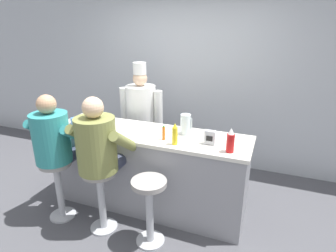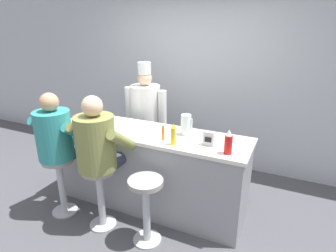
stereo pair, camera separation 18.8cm
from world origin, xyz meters
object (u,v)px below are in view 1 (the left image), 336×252
(cereal_bowl, at_px, (90,123))
(empty_stool_round, at_px, (149,202))
(hot_sauce_bottle_orange, at_px, (164,133))
(breakfast_plate, at_px, (105,132))
(coffee_mug_blue, at_px, (74,121))
(ketchup_bottle_red, at_px, (230,141))
(diner_seated_teal, at_px, (54,142))
(cook_in_whites_near, at_px, (141,116))
(mustard_bottle_yellow, at_px, (175,135))
(napkin_dispenser_chrome, at_px, (210,137))
(diner_seated_olive, at_px, (99,148))
(water_pitcher_clear, at_px, (186,124))

(cereal_bowl, xyz_separation_m, empty_stool_round, (1.04, -0.56, -0.51))
(hot_sauce_bottle_orange, distance_m, empty_stool_round, 0.72)
(hot_sauce_bottle_orange, relative_size, breakfast_plate, 0.62)
(coffee_mug_blue, xyz_separation_m, empty_stool_round, (1.25, -0.52, -0.53))
(hot_sauce_bottle_orange, relative_size, coffee_mug_blue, 1.24)
(ketchup_bottle_red, bearing_deg, diner_seated_teal, -168.81)
(ketchup_bottle_red, relative_size, cook_in_whites_near, 0.15)
(hot_sauce_bottle_orange, bearing_deg, ketchup_bottle_red, -4.05)
(cook_in_whites_near, bearing_deg, hot_sauce_bottle_orange, -50.57)
(mustard_bottle_yellow, distance_m, cereal_bowl, 1.19)
(breakfast_plate, relative_size, napkin_dispenser_chrome, 1.71)
(breakfast_plate, distance_m, diner_seated_olive, 0.38)
(ketchup_bottle_red, distance_m, napkin_dispenser_chrome, 0.25)
(diner_seated_olive, xyz_separation_m, empty_stool_round, (0.57, -0.03, -0.47))
(breakfast_plate, bearing_deg, napkin_dispenser_chrome, 6.14)
(mustard_bottle_yellow, distance_m, hot_sauce_bottle_orange, 0.17)
(mustard_bottle_yellow, height_order, napkin_dispenser_chrome, mustard_bottle_yellow)
(water_pitcher_clear, distance_m, cook_in_whites_near, 1.04)
(cereal_bowl, distance_m, diner_seated_teal, 0.54)
(diner_seated_olive, bearing_deg, mustard_bottle_yellow, 25.88)
(breakfast_plate, height_order, diner_seated_olive, diner_seated_olive)
(hot_sauce_bottle_orange, distance_m, cook_in_whites_near, 1.08)
(cook_in_whites_near, bearing_deg, cereal_bowl, -115.48)
(coffee_mug_blue, distance_m, diner_seated_teal, 0.50)
(mustard_bottle_yellow, distance_m, breakfast_plate, 0.85)
(mustard_bottle_yellow, relative_size, water_pitcher_clear, 1.00)
(coffee_mug_blue, height_order, diner_seated_teal, diner_seated_teal)
(water_pitcher_clear, bearing_deg, cook_in_whites_near, 145.27)
(cereal_bowl, bearing_deg, diner_seated_olive, -47.72)
(water_pitcher_clear, bearing_deg, diner_seated_teal, -152.82)
(breakfast_plate, bearing_deg, ketchup_bottle_red, 0.54)
(diner_seated_olive, distance_m, empty_stool_round, 0.74)
(breakfast_plate, xyz_separation_m, diner_seated_olive, (0.15, -0.34, -0.03))
(diner_seated_olive, bearing_deg, ketchup_bottle_red, 15.97)
(water_pitcher_clear, relative_size, diner_seated_olive, 0.15)
(diner_seated_olive, relative_size, cook_in_whites_near, 0.90)
(napkin_dispenser_chrome, bearing_deg, hot_sauce_bottle_orange, -172.53)
(ketchup_bottle_red, distance_m, hot_sauce_bottle_orange, 0.71)
(water_pitcher_clear, distance_m, napkin_dispenser_chrome, 0.37)
(ketchup_bottle_red, height_order, cereal_bowl, ketchup_bottle_red)
(water_pitcher_clear, bearing_deg, diner_seated_olive, -137.27)
(mustard_bottle_yellow, xyz_separation_m, cereal_bowl, (-1.17, 0.19, -0.08))
(hot_sauce_bottle_orange, relative_size, napkin_dispenser_chrome, 1.05)
(cereal_bowl, xyz_separation_m, cook_in_whites_near, (0.34, 0.71, -0.08))
(mustard_bottle_yellow, bearing_deg, hot_sauce_bottle_orange, 154.92)
(ketchup_bottle_red, distance_m, cook_in_whites_near, 1.65)
(mustard_bottle_yellow, xyz_separation_m, diner_seated_olive, (-0.69, -0.34, -0.13))
(cereal_bowl, bearing_deg, ketchup_bottle_red, -5.56)
(water_pitcher_clear, relative_size, cereal_bowl, 1.53)
(hot_sauce_bottle_orange, xyz_separation_m, cook_in_whites_near, (-0.68, 0.83, -0.13))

